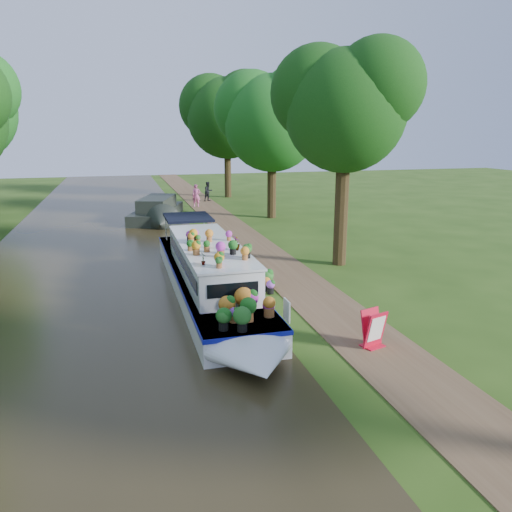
# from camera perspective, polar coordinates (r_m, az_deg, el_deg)

# --- Properties ---
(ground) EXTENTS (100.00, 100.00, 0.00)m
(ground) POSITION_cam_1_polar(r_m,az_deg,el_deg) (17.41, 2.16, -4.27)
(ground) COLOR #264411
(ground) RESTS_ON ground
(canal_water) EXTENTS (10.00, 100.00, 0.02)m
(canal_water) POSITION_cam_1_polar(r_m,az_deg,el_deg) (16.70, -17.98, -5.75)
(canal_water) COLOR black
(canal_water) RESTS_ON ground
(towpath) EXTENTS (2.20, 100.00, 0.03)m
(towpath) POSITION_cam_1_polar(r_m,az_deg,el_deg) (17.79, 5.86, -3.88)
(towpath) COLOR brown
(towpath) RESTS_ON ground
(plant_boat) EXTENTS (2.29, 13.52, 2.30)m
(plant_boat) POSITION_cam_1_polar(r_m,az_deg,el_deg) (16.72, -5.27, -2.04)
(plant_boat) COLOR silver
(plant_boat) RESTS_ON canal_water
(tree_near_overhang) EXTENTS (5.52, 5.28, 8.99)m
(tree_near_overhang) POSITION_cam_1_polar(r_m,az_deg,el_deg) (20.80, 10.11, 16.97)
(tree_near_overhang) COLOR black
(tree_near_overhang) RESTS_ON ground
(tree_near_mid) EXTENTS (6.90, 6.60, 9.40)m
(tree_near_mid) POSITION_cam_1_polar(r_m,az_deg,el_deg) (32.27, 1.80, 15.77)
(tree_near_mid) COLOR black
(tree_near_mid) RESTS_ON ground
(tree_near_far) EXTENTS (7.59, 7.26, 10.30)m
(tree_near_far) POSITION_cam_1_polar(r_m,az_deg,el_deg) (42.82, -3.39, 16.16)
(tree_near_far) COLOR black
(tree_near_far) RESTS_ON ground
(second_boat) EXTENTS (4.08, 7.95, 1.45)m
(second_boat) POSITION_cam_1_polar(r_m,az_deg,el_deg) (32.20, -11.22, 5.07)
(second_boat) COLOR black
(second_boat) RESTS_ON canal_water
(sandwich_board) EXTENTS (0.65, 0.65, 0.98)m
(sandwich_board) POSITION_cam_1_polar(r_m,az_deg,el_deg) (13.38, 13.29, -8.29)
(sandwich_board) COLOR red
(sandwich_board) RESTS_ON towpath
(pedestrian_pink) EXTENTS (0.64, 0.45, 1.65)m
(pedestrian_pink) POSITION_cam_1_polar(r_m,az_deg,el_deg) (37.39, -6.84, 6.88)
(pedestrian_pink) COLOR #C14F80
(pedestrian_pink) RESTS_ON towpath
(pedestrian_dark) EXTENTS (0.93, 0.86, 1.54)m
(pedestrian_dark) POSITION_cam_1_polar(r_m,az_deg,el_deg) (40.38, -5.47, 7.36)
(pedestrian_dark) COLOR black
(pedestrian_dark) RESTS_ON towpath
(verge_plant) EXTENTS (0.44, 0.41, 0.41)m
(verge_plant) POSITION_cam_1_polar(r_m,az_deg,el_deg) (20.55, -0.60, -0.78)
(verge_plant) COLOR #2D6A1F
(verge_plant) RESTS_ON ground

